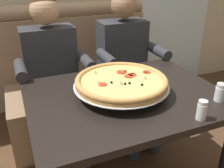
# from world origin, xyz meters

# --- Properties ---
(booth_bench) EXTENTS (1.39, 0.78, 1.13)m
(booth_bench) POSITION_xyz_m (0.00, 0.90, 0.40)
(booth_bench) COLOR #937556
(booth_bench) RESTS_ON ground_plane
(dining_table) EXTENTS (1.13, 0.86, 0.75)m
(dining_table) POSITION_xyz_m (0.00, 0.00, 0.66)
(dining_table) COLOR black
(dining_table) RESTS_ON ground_plane
(diner_left) EXTENTS (0.54, 0.64, 1.27)m
(diner_left) POSITION_xyz_m (-0.31, 0.63, 0.71)
(diner_left) COLOR #2D3342
(diner_left) RESTS_ON ground_plane
(diner_right) EXTENTS (0.54, 0.64, 1.27)m
(diner_right) POSITION_xyz_m (0.31, 0.63, 0.71)
(diner_right) COLOR #2D3342
(diner_right) RESTS_ON ground_plane
(pizza) EXTENTS (0.55, 0.55, 0.11)m
(pizza) POSITION_xyz_m (-0.02, 0.02, 0.83)
(pizza) COLOR silver
(pizza) RESTS_ON dining_table
(shaker_pepper_flakes) EXTENTS (0.06, 0.06, 0.10)m
(shaker_pepper_flakes) POSITION_xyz_m (0.44, -0.27, 0.80)
(shaker_pepper_flakes) COLOR white
(shaker_pepper_flakes) RESTS_ON dining_table
(shaker_parmesan) EXTENTS (0.05, 0.05, 0.10)m
(shaker_parmesan) POSITION_xyz_m (0.22, -0.38, 0.80)
(shaker_parmesan) COLOR white
(shaker_parmesan) RESTS_ON dining_table
(patio_chair) EXTENTS (0.43, 0.43, 0.86)m
(patio_chair) POSITION_xyz_m (1.05, 2.26, 0.52)
(patio_chair) COLOR black
(patio_chair) RESTS_ON ground_plane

